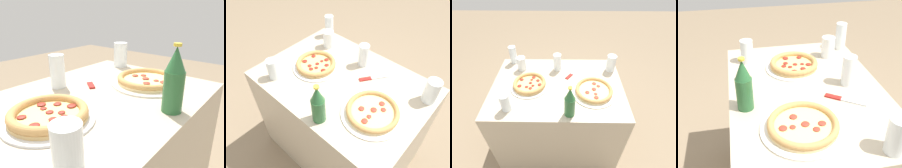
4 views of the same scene
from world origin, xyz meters
The scene contains 7 objects.
pizza_pepperoni centered at (0.28, -0.08, 0.79)m, with size 0.33×0.33×0.04m.
pizza_veggie centered at (-0.22, -0.02, 0.79)m, with size 0.30×0.30×0.04m.
glass_water centered at (-0.01, 0.21, 0.83)m, with size 0.07×0.07×0.15m.
glass_orange_juice centered at (0.45, 0.20, 0.83)m, with size 0.08×0.08×0.14m.
glass_mango_juice centered at (-0.33, -0.25, 0.83)m, with size 0.07×0.07×0.13m.
beer_bottle centered at (0.09, -0.29, 0.88)m, with size 0.07×0.07×0.24m.
knife centered at (0.12, 0.14, 0.77)m, with size 0.13×0.17×0.01m.
Camera 1 is at (-0.57, -0.56, 1.12)m, focal length 35.00 mm.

